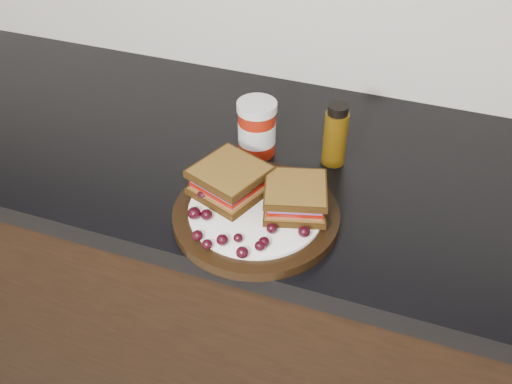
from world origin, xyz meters
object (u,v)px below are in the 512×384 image
Objects in this scene: plate at (256,215)px; condiment_jar at (257,128)px; sandwich_left at (230,181)px; oil_bottle at (335,135)px.

plate is 0.20m from condiment_jar.
sandwich_left is at bearing 155.17° from plate.
condiment_jar reaches higher than plate.
condiment_jar is 0.89× the size of oil_bottle.
condiment_jar is at bearing -172.34° from oil_bottle.
oil_bottle is at bearing 7.66° from condiment_jar.
oil_bottle reaches higher than condiment_jar.
sandwich_left is (-0.06, 0.03, 0.04)m from plate.
condiment_jar is at bearing 109.30° from plate.
oil_bottle is (0.14, 0.18, 0.01)m from sandwich_left.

